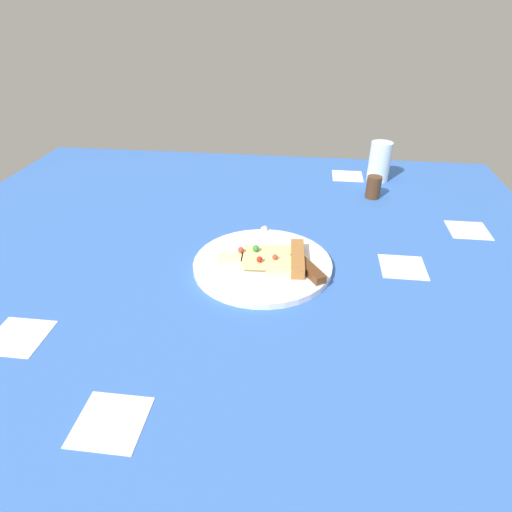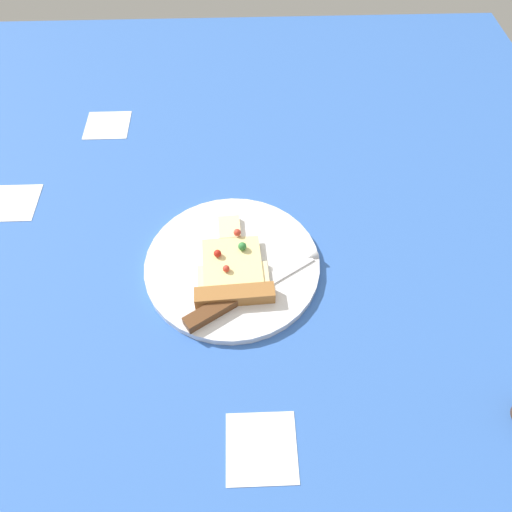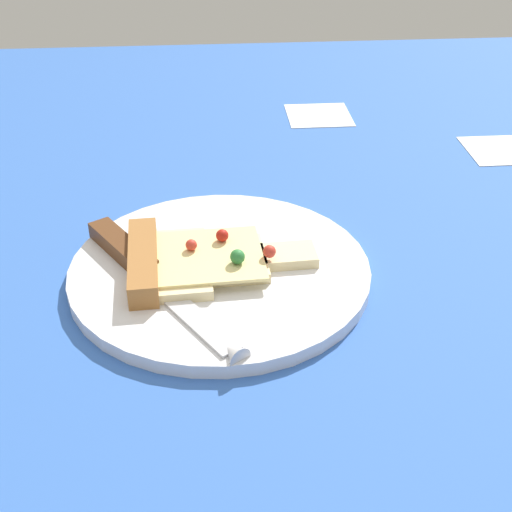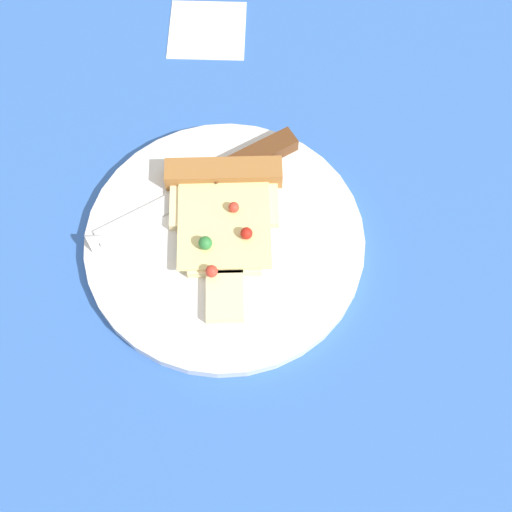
% 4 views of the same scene
% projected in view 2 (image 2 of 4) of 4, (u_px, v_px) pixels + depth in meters
% --- Properties ---
extents(ground_plane, '(1.47, 1.47, 0.03)m').
position_uv_depth(ground_plane, '(214.00, 234.00, 0.84)').
color(ground_plane, '#3360B7').
rests_on(ground_plane, ground).
extents(plate, '(0.28, 0.28, 0.01)m').
position_uv_depth(plate, '(232.00, 264.00, 0.77)').
color(plate, silver).
rests_on(plate, ground_plane).
extents(pizza_slice, '(0.12, 0.18, 0.03)m').
position_uv_depth(pizza_slice, '(233.00, 272.00, 0.74)').
color(pizza_slice, beige).
rests_on(pizza_slice, plate).
extents(knife, '(0.21, 0.15, 0.02)m').
position_uv_depth(knife, '(241.00, 295.00, 0.72)').
color(knife, silver).
rests_on(knife, plate).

